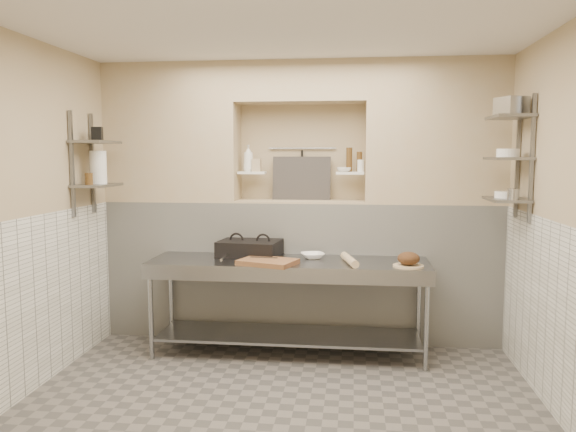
# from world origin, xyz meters

# --- Properties ---
(floor) EXTENTS (4.00, 3.90, 0.10)m
(floor) POSITION_xyz_m (0.00, 0.00, -0.05)
(floor) COLOR #67605B
(floor) RESTS_ON ground
(ceiling) EXTENTS (4.00, 3.90, 0.10)m
(ceiling) POSITION_xyz_m (0.00, 0.00, 2.85)
(ceiling) COLOR silver
(ceiling) RESTS_ON ground
(wall_left) EXTENTS (0.10, 3.90, 2.80)m
(wall_left) POSITION_xyz_m (-2.05, 0.00, 1.40)
(wall_left) COLOR tan
(wall_left) RESTS_ON ground
(wall_back) EXTENTS (4.00, 0.10, 2.80)m
(wall_back) POSITION_xyz_m (0.00, 2.00, 1.40)
(wall_back) COLOR tan
(wall_back) RESTS_ON ground
(wall_front) EXTENTS (4.00, 0.10, 2.80)m
(wall_front) POSITION_xyz_m (0.00, -2.00, 1.40)
(wall_front) COLOR tan
(wall_front) RESTS_ON ground
(backwall_lower) EXTENTS (4.00, 0.40, 1.40)m
(backwall_lower) POSITION_xyz_m (0.00, 1.75, 0.70)
(backwall_lower) COLOR white
(backwall_lower) RESTS_ON floor
(alcove_sill) EXTENTS (1.30, 0.40, 0.02)m
(alcove_sill) POSITION_xyz_m (0.00, 1.75, 1.41)
(alcove_sill) COLOR tan
(alcove_sill) RESTS_ON backwall_lower
(backwall_pillar_left) EXTENTS (1.35, 0.40, 1.40)m
(backwall_pillar_left) POSITION_xyz_m (-1.33, 1.75, 2.10)
(backwall_pillar_left) COLOR tan
(backwall_pillar_left) RESTS_ON backwall_lower
(backwall_pillar_right) EXTENTS (1.35, 0.40, 1.40)m
(backwall_pillar_right) POSITION_xyz_m (1.33, 1.75, 2.10)
(backwall_pillar_right) COLOR tan
(backwall_pillar_right) RESTS_ON backwall_lower
(backwall_header) EXTENTS (1.30, 0.40, 0.40)m
(backwall_header) POSITION_xyz_m (0.00, 1.75, 2.60)
(backwall_header) COLOR tan
(backwall_header) RESTS_ON backwall_lower
(wainscot_left) EXTENTS (0.02, 3.90, 1.40)m
(wainscot_left) POSITION_xyz_m (-1.99, 0.00, 0.70)
(wainscot_left) COLOR white
(wainscot_left) RESTS_ON floor
(wainscot_right) EXTENTS (0.02, 3.90, 1.40)m
(wainscot_right) POSITION_xyz_m (1.99, 0.00, 0.70)
(wainscot_right) COLOR white
(wainscot_right) RESTS_ON floor
(alcove_shelf_left) EXTENTS (0.28, 0.16, 0.02)m
(alcove_shelf_left) POSITION_xyz_m (-0.50, 1.75, 1.70)
(alcove_shelf_left) COLOR white
(alcove_shelf_left) RESTS_ON backwall_lower
(alcove_shelf_right) EXTENTS (0.28, 0.16, 0.02)m
(alcove_shelf_right) POSITION_xyz_m (0.50, 1.75, 1.70)
(alcove_shelf_right) COLOR white
(alcove_shelf_right) RESTS_ON backwall_lower
(utensil_rail) EXTENTS (0.70, 0.02, 0.02)m
(utensil_rail) POSITION_xyz_m (0.00, 1.92, 1.95)
(utensil_rail) COLOR gray
(utensil_rail) RESTS_ON wall_back
(hanging_steel) EXTENTS (0.02, 0.02, 0.30)m
(hanging_steel) POSITION_xyz_m (0.00, 1.90, 1.78)
(hanging_steel) COLOR black
(hanging_steel) RESTS_ON utensil_rail
(splash_panel) EXTENTS (0.60, 0.08, 0.45)m
(splash_panel) POSITION_xyz_m (0.00, 1.85, 1.64)
(splash_panel) COLOR #383330
(splash_panel) RESTS_ON alcove_sill
(shelf_rail_left_a) EXTENTS (0.03, 0.03, 0.95)m
(shelf_rail_left_a) POSITION_xyz_m (-1.98, 1.25, 1.80)
(shelf_rail_left_a) COLOR slate
(shelf_rail_left_a) RESTS_ON wall_left
(shelf_rail_left_b) EXTENTS (0.03, 0.03, 0.95)m
(shelf_rail_left_b) POSITION_xyz_m (-1.98, 0.85, 1.80)
(shelf_rail_left_b) COLOR slate
(shelf_rail_left_b) RESTS_ON wall_left
(wall_shelf_left_lower) EXTENTS (0.30, 0.50, 0.02)m
(wall_shelf_left_lower) POSITION_xyz_m (-1.84, 1.05, 1.60)
(wall_shelf_left_lower) COLOR slate
(wall_shelf_left_lower) RESTS_ON wall_left
(wall_shelf_left_upper) EXTENTS (0.30, 0.50, 0.03)m
(wall_shelf_left_upper) POSITION_xyz_m (-1.84, 1.05, 2.00)
(wall_shelf_left_upper) COLOR slate
(wall_shelf_left_upper) RESTS_ON wall_left
(shelf_rail_right_a) EXTENTS (0.03, 0.03, 1.05)m
(shelf_rail_right_a) POSITION_xyz_m (1.98, 1.25, 1.85)
(shelf_rail_right_a) COLOR slate
(shelf_rail_right_a) RESTS_ON wall_right
(shelf_rail_right_b) EXTENTS (0.03, 0.03, 1.05)m
(shelf_rail_right_b) POSITION_xyz_m (1.98, 0.85, 1.85)
(shelf_rail_right_b) COLOR slate
(shelf_rail_right_b) RESTS_ON wall_right
(wall_shelf_right_lower) EXTENTS (0.30, 0.50, 0.02)m
(wall_shelf_right_lower) POSITION_xyz_m (1.84, 1.05, 1.50)
(wall_shelf_right_lower) COLOR slate
(wall_shelf_right_lower) RESTS_ON wall_right
(wall_shelf_right_mid) EXTENTS (0.30, 0.50, 0.02)m
(wall_shelf_right_mid) POSITION_xyz_m (1.84, 1.05, 1.85)
(wall_shelf_right_mid) COLOR slate
(wall_shelf_right_mid) RESTS_ON wall_right
(wall_shelf_right_upper) EXTENTS (0.30, 0.50, 0.03)m
(wall_shelf_right_upper) POSITION_xyz_m (1.84, 1.05, 2.20)
(wall_shelf_right_upper) COLOR slate
(wall_shelf_right_upper) RESTS_ON wall_right
(prep_table) EXTENTS (2.60, 0.70, 0.90)m
(prep_table) POSITION_xyz_m (-0.06, 1.18, 0.64)
(prep_table) COLOR gray
(prep_table) RESTS_ON floor
(panini_press) EXTENTS (0.62, 0.49, 0.16)m
(panini_press) POSITION_xyz_m (-0.46, 1.36, 0.98)
(panini_press) COLOR black
(panini_press) RESTS_ON prep_table
(cutting_board) EXTENTS (0.57, 0.48, 0.04)m
(cutting_board) POSITION_xyz_m (-0.22, 0.99, 0.92)
(cutting_board) COLOR brown
(cutting_board) RESTS_ON prep_table
(knife_blade) EXTENTS (0.26, 0.05, 0.01)m
(knife_blade) POSITION_xyz_m (-0.27, 1.06, 0.95)
(knife_blade) COLOR gray
(knife_blade) RESTS_ON cutting_board
(tongs) EXTENTS (0.03, 0.29, 0.03)m
(tongs) POSITION_xyz_m (-0.62, 0.97, 0.96)
(tongs) COLOR gray
(tongs) RESTS_ON cutting_board
(mixing_bowl) EXTENTS (0.28, 0.28, 0.05)m
(mixing_bowl) POSITION_xyz_m (0.16, 1.32, 0.93)
(mixing_bowl) COLOR white
(mixing_bowl) RESTS_ON prep_table
(rolling_pin) EXTENTS (0.17, 0.46, 0.07)m
(rolling_pin) POSITION_xyz_m (0.51, 1.11, 0.94)
(rolling_pin) COLOR beige
(rolling_pin) RESTS_ON prep_table
(bread_board) EXTENTS (0.27, 0.27, 0.02)m
(bread_board) POSITION_xyz_m (1.02, 1.02, 0.91)
(bread_board) COLOR beige
(bread_board) RESTS_ON prep_table
(bread_loaf) EXTENTS (0.20, 0.20, 0.12)m
(bread_loaf) POSITION_xyz_m (1.02, 1.02, 0.97)
(bread_loaf) COLOR #4C2D19
(bread_loaf) RESTS_ON bread_board
(bottle_soap) EXTENTS (0.12, 0.12, 0.27)m
(bottle_soap) POSITION_xyz_m (-0.54, 1.75, 1.85)
(bottle_soap) COLOR white
(bottle_soap) RESTS_ON alcove_shelf_left
(jar_alcove) EXTENTS (0.09, 0.09, 0.13)m
(jar_alcove) POSITION_xyz_m (-0.45, 1.74, 1.78)
(jar_alcove) COLOR tan
(jar_alcove) RESTS_ON alcove_shelf_left
(bowl_alcove) EXTENTS (0.17, 0.17, 0.05)m
(bowl_alcove) POSITION_xyz_m (0.44, 1.74, 1.74)
(bowl_alcove) COLOR white
(bowl_alcove) RESTS_ON alcove_shelf_right
(condiment_a) EXTENTS (0.05, 0.05, 0.20)m
(condiment_a) POSITION_xyz_m (0.59, 1.76, 1.81)
(condiment_a) COLOR #4A3116
(condiment_a) RESTS_ON alcove_shelf_right
(condiment_b) EXTENTS (0.06, 0.06, 0.24)m
(condiment_b) POSITION_xyz_m (0.49, 1.77, 1.83)
(condiment_b) COLOR #4A3116
(condiment_b) RESTS_ON alcove_shelf_right
(condiment_c) EXTENTS (0.07, 0.07, 0.12)m
(condiment_c) POSITION_xyz_m (0.61, 1.75, 1.77)
(condiment_c) COLOR white
(condiment_c) RESTS_ON alcove_shelf_right
(jug_left) EXTENTS (0.15, 0.15, 0.31)m
(jug_left) POSITION_xyz_m (-1.84, 1.08, 1.77)
(jug_left) COLOR white
(jug_left) RESTS_ON wall_shelf_left_lower
(jar_left) EXTENTS (0.07, 0.07, 0.11)m
(jar_left) POSITION_xyz_m (-1.84, 0.89, 1.67)
(jar_left) COLOR #4A3116
(jar_left) RESTS_ON wall_shelf_left_lower
(box_left_upper) EXTENTS (0.11, 0.11, 0.13)m
(box_left_upper) POSITION_xyz_m (-1.84, 1.09, 2.08)
(box_left_upper) COLOR black
(box_left_upper) RESTS_ON wall_shelf_left_upper
(bowl_right) EXTENTS (0.19, 0.19, 0.06)m
(bowl_right) POSITION_xyz_m (1.84, 1.08, 1.54)
(bowl_right) COLOR white
(bowl_right) RESTS_ON wall_shelf_right_lower
(canister_right) EXTENTS (0.09, 0.09, 0.09)m
(canister_right) POSITION_xyz_m (1.84, 0.85, 1.56)
(canister_right) COLOR gray
(canister_right) RESTS_ON wall_shelf_right_lower
(bowl_right_mid) EXTENTS (0.19, 0.19, 0.07)m
(bowl_right_mid) POSITION_xyz_m (1.84, 1.05, 1.90)
(bowl_right_mid) COLOR white
(bowl_right_mid) RESTS_ON wall_shelf_right_mid
(basket_right) EXTENTS (0.26, 0.29, 0.15)m
(basket_right) POSITION_xyz_m (1.84, 1.02, 2.29)
(basket_right) COLOR gray
(basket_right) RESTS_ON wall_shelf_right_upper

